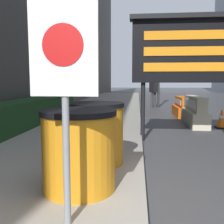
% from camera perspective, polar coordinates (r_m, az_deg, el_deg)
% --- Properties ---
extents(hedge_strip, '(0.90, 7.66, 0.72)m').
position_cam_1_polar(hedge_strip, '(7.91, -18.25, -0.06)').
color(hedge_strip, '#1E421E').
rests_on(hedge_strip, sidewalk_left).
extents(bare_tree, '(1.51, 1.58, 3.63)m').
position_cam_1_polar(bare_tree, '(11.77, -10.09, 8.37)').
color(bare_tree, '#4C3D2D').
rests_on(bare_tree, sidewalk_left).
extents(barrel_drum_foreground, '(0.86, 0.86, 0.92)m').
position_cam_1_polar(barrel_drum_foreground, '(3.03, -7.19, -8.14)').
color(barrel_drum_foreground, orange).
rests_on(barrel_drum_foreground, sidewalk_left).
extents(barrel_drum_middle, '(0.86, 0.86, 0.92)m').
position_cam_1_polar(barrel_drum_middle, '(3.97, -3.57, -4.58)').
color(barrel_drum_middle, orange).
rests_on(barrel_drum_middle, sidewalk_left).
extents(warning_sign, '(0.56, 0.08, 1.92)m').
position_cam_1_polar(warning_sign, '(2.17, -10.39, 9.63)').
color(warning_sign, gray).
rests_on(warning_sign, sidewalk_left).
extents(message_board, '(2.66, 0.36, 2.80)m').
position_cam_1_polar(message_board, '(6.16, 16.62, 12.76)').
color(message_board, black).
rests_on(message_board, ground_plane).
extents(jersey_barrier_cream, '(0.51, 2.00, 0.91)m').
position_cam_1_polar(jersey_barrier_cream, '(8.65, 17.53, -0.09)').
color(jersey_barrier_cream, beige).
rests_on(jersey_barrier_cream, ground_plane).
extents(jersey_barrier_orange_far, '(0.61, 1.89, 0.76)m').
position_cam_1_polar(jersey_barrier_orange_far, '(10.84, 15.11, 0.94)').
color(jersey_barrier_orange_far, orange).
rests_on(jersey_barrier_orange_far, ground_plane).
extents(traffic_cone_near, '(0.33, 0.33, 0.58)m').
position_cam_1_polar(traffic_cone_near, '(8.34, 22.75, -1.33)').
color(traffic_cone_near, black).
rests_on(traffic_cone_near, ground_plane).
extents(traffic_light_near_curb, '(0.28, 0.44, 4.43)m').
position_cam_1_polar(traffic_light_near_curb, '(14.11, 10.30, 13.93)').
color(traffic_light_near_curb, '#2D2D30').
rests_on(traffic_light_near_curb, ground_plane).
extents(pedestrian_worker, '(0.45, 0.51, 1.68)m').
position_cam_1_polar(pedestrian_worker, '(14.07, 9.02, 5.02)').
color(pedestrian_worker, '#333338').
rests_on(pedestrian_worker, ground_plane).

